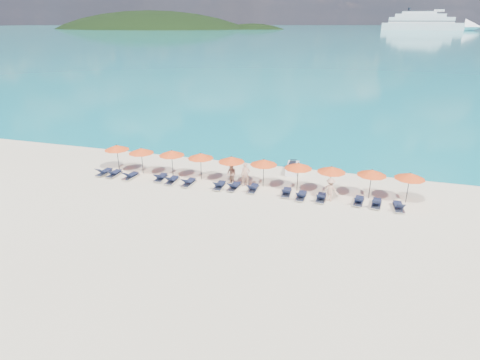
# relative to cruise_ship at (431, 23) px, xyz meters

# --- Properties ---
(ground) EXTENTS (1400.00, 1400.00, 0.00)m
(ground) POSITION_rel_cruise_ship_xyz_m (-81.30, -556.81, -8.24)
(ground) COLOR beige
(sea) EXTENTS (1600.00, 1300.00, 0.01)m
(sea) POSITION_rel_cruise_ship_xyz_m (-81.30, 103.19, -8.24)
(sea) COLOR #1FA9B2
(sea) RESTS_ON ground
(headland_main) EXTENTS (374.00, 242.00, 126.50)m
(headland_main) POSITION_rel_cruise_ship_xyz_m (-381.30, -16.81, -46.24)
(headland_main) COLOR black
(headland_main) RESTS_ON ground
(headland_small) EXTENTS (162.00, 126.00, 85.50)m
(headland_small) POSITION_rel_cruise_ship_xyz_m (-231.30, 3.19, -43.24)
(headland_small) COLOR black
(headland_small) RESTS_ON ground
(cruise_ship) EXTENTS (115.00, 29.34, 31.67)m
(cruise_ship) POSITION_rel_cruise_ship_xyz_m (0.00, 0.00, 0.00)
(cruise_ship) COLOR silver
(cruise_ship) RESTS_ON ground
(jetski) EXTENTS (1.12, 2.61, 0.91)m
(jetski) POSITION_rel_cruise_ship_xyz_m (-78.42, -547.87, -7.87)
(jetski) COLOR white
(jetski) RESTS_ON ground
(beachgoer_a) EXTENTS (0.79, 0.62, 1.94)m
(beachgoer_a) POSITION_rel_cruise_ship_xyz_m (-81.37, -552.10, -7.27)
(beachgoer_a) COLOR tan
(beachgoer_a) RESTS_ON ground
(beachgoer_b) EXTENTS (0.96, 0.78, 1.72)m
(beachgoer_b) POSITION_rel_cruise_ship_xyz_m (-82.54, -552.00, -7.38)
(beachgoer_b) COLOR tan
(beachgoer_b) RESTS_ON ground
(beachgoer_c) EXTENTS (1.21, 0.74, 1.74)m
(beachgoer_c) POSITION_rel_cruise_ship_xyz_m (-74.85, -552.94, -7.37)
(beachgoer_c) COLOR tan
(beachgoer_c) RESTS_ON ground
(umbrella_0) EXTENTS (2.10, 2.10, 2.28)m
(umbrella_0) POSITION_rel_cruise_ship_xyz_m (-92.91, -551.64, -6.22)
(umbrella_0) COLOR black
(umbrella_0) RESTS_ON ground
(umbrella_1) EXTENTS (2.10, 2.10, 2.28)m
(umbrella_1) POSITION_rel_cruise_ship_xyz_m (-90.46, -551.84, -6.22)
(umbrella_1) COLOR black
(umbrella_1) RESTS_ON ground
(umbrella_2) EXTENTS (2.10, 2.10, 2.28)m
(umbrella_2) POSITION_rel_cruise_ship_xyz_m (-87.77, -551.66, -6.22)
(umbrella_2) COLOR black
(umbrella_2) RESTS_ON ground
(umbrella_3) EXTENTS (2.10, 2.10, 2.28)m
(umbrella_3) POSITION_rel_cruise_ship_xyz_m (-85.23, -551.67, -6.22)
(umbrella_3) COLOR black
(umbrella_3) RESTS_ON ground
(umbrella_4) EXTENTS (2.10, 2.10, 2.28)m
(umbrella_4) POSITION_rel_cruise_ship_xyz_m (-82.62, -551.77, -6.22)
(umbrella_4) COLOR black
(umbrella_4) RESTS_ON ground
(umbrella_5) EXTENTS (2.10, 2.10, 2.28)m
(umbrella_5) POSITION_rel_cruise_ship_xyz_m (-80.04, -551.70, -6.22)
(umbrella_5) COLOR black
(umbrella_5) RESTS_ON ground
(umbrella_6) EXTENTS (2.10, 2.10, 2.28)m
(umbrella_6) POSITION_rel_cruise_ship_xyz_m (-77.38, -551.76, -6.22)
(umbrella_6) COLOR black
(umbrella_6) RESTS_ON ground
(umbrella_7) EXTENTS (2.10, 2.10, 2.28)m
(umbrella_7) POSITION_rel_cruise_ship_xyz_m (-74.95, -551.84, -6.22)
(umbrella_7) COLOR black
(umbrella_7) RESTS_ON ground
(umbrella_8) EXTENTS (2.10, 2.10, 2.28)m
(umbrella_8) POSITION_rel_cruise_ship_xyz_m (-72.15, -551.68, -6.22)
(umbrella_8) COLOR black
(umbrella_8) RESTS_ON ground
(umbrella_9) EXTENTS (2.10, 2.10, 2.28)m
(umbrella_9) POSITION_rel_cruise_ship_xyz_m (-69.61, -551.61, -6.22)
(umbrella_9) COLOR black
(umbrella_9) RESTS_ON ground
(lounger_0) EXTENTS (0.71, 1.73, 0.66)m
(lounger_0) POSITION_rel_cruise_ship_xyz_m (-93.45, -553.04, -8.01)
(lounger_0) COLOR silver
(lounger_0) RESTS_ON ground
(lounger_1) EXTENTS (0.63, 1.70, 0.66)m
(lounger_1) POSITION_rel_cruise_ship_xyz_m (-92.46, -553.09, -8.01)
(lounger_1) COLOR silver
(lounger_1) RESTS_ON ground
(lounger_2) EXTENTS (0.78, 1.75, 0.66)m
(lounger_2) POSITION_rel_cruise_ship_xyz_m (-90.86, -553.17, -8.01)
(lounger_2) COLOR silver
(lounger_2) RESTS_ON ground
(lounger_3) EXTENTS (0.71, 1.73, 0.66)m
(lounger_3) POSITION_rel_cruise_ship_xyz_m (-88.32, -552.79, -8.01)
(lounger_3) COLOR silver
(lounger_3) RESTS_ON ground
(lounger_4) EXTENTS (0.65, 1.71, 0.66)m
(lounger_4) POSITION_rel_cruise_ship_xyz_m (-87.20, -553.07, -8.01)
(lounger_4) COLOR silver
(lounger_4) RESTS_ON ground
(lounger_5) EXTENTS (0.72, 1.73, 0.66)m
(lounger_5) POSITION_rel_cruise_ship_xyz_m (-85.73, -553.12, -8.01)
(lounger_5) COLOR silver
(lounger_5) RESTS_ON ground
(lounger_6) EXTENTS (0.64, 1.71, 0.66)m
(lounger_6) POSITION_rel_cruise_ship_xyz_m (-83.20, -553.01, -8.01)
(lounger_6) COLOR silver
(lounger_6) RESTS_ON ground
(lounger_7) EXTENTS (0.73, 1.74, 0.66)m
(lounger_7) POSITION_rel_cruise_ship_xyz_m (-82.06, -552.89, -8.01)
(lounger_7) COLOR silver
(lounger_7) RESTS_ON ground
(lounger_8) EXTENTS (0.64, 1.71, 0.66)m
(lounger_8) POSITION_rel_cruise_ship_xyz_m (-80.58, -552.80, -8.01)
(lounger_8) COLOR silver
(lounger_8) RESTS_ON ground
(lounger_9) EXTENTS (0.71, 1.73, 0.66)m
(lounger_9) POSITION_rel_cruise_ship_xyz_m (-78.00, -552.84, -8.01)
(lounger_9) COLOR silver
(lounger_9) RESTS_ON ground
(lounger_10) EXTENTS (0.67, 1.72, 0.66)m
(lounger_10) POSITION_rel_cruise_ship_xyz_m (-76.86, -553.14, -8.01)
(lounger_10) COLOR silver
(lounger_10) RESTS_ON ground
(lounger_11) EXTENTS (0.65, 1.71, 0.66)m
(lounger_11) POSITION_rel_cruise_ship_xyz_m (-75.44, -553.06, -8.01)
(lounger_11) COLOR silver
(lounger_11) RESTS_ON ground
(lounger_12) EXTENTS (0.79, 1.75, 0.66)m
(lounger_12) POSITION_rel_cruise_ship_xyz_m (-72.83, -552.85, -8.01)
(lounger_12) COLOR silver
(lounger_12) RESTS_ON ground
(lounger_13) EXTENTS (0.79, 1.75, 0.66)m
(lounger_13) POSITION_rel_cruise_ship_xyz_m (-71.64, -552.93, -8.01)
(lounger_13) COLOR silver
(lounger_13) RESTS_ON ground
(lounger_14) EXTENTS (0.77, 1.75, 0.66)m
(lounger_14) POSITION_rel_cruise_ship_xyz_m (-70.19, -553.04, -8.01)
(lounger_14) COLOR silver
(lounger_14) RESTS_ON ground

